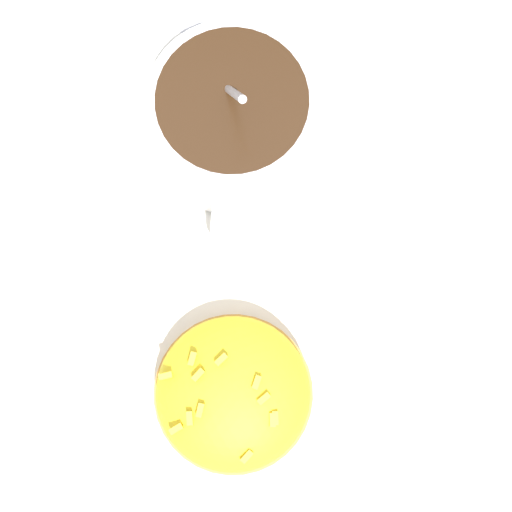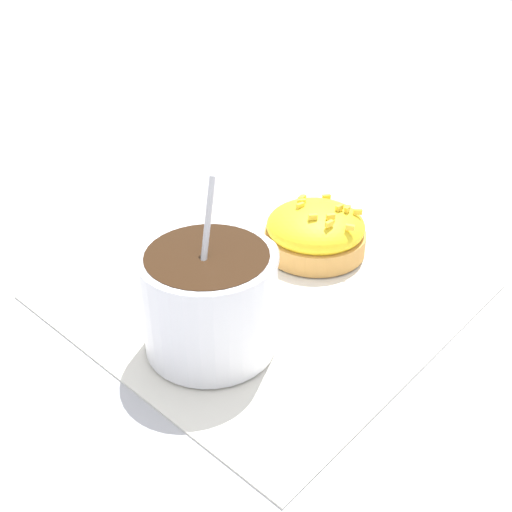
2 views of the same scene
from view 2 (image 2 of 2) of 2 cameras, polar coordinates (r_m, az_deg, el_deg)
ground_plane at (r=0.47m, az=0.71°, el=-3.46°), size 3.00×3.00×0.00m
paper_napkin at (r=0.46m, az=0.71°, el=-3.31°), size 0.29×0.29×0.00m
coffee_cup at (r=0.39m, az=-4.36°, el=-3.79°), size 0.12×0.09×0.12m
frosted_pastry at (r=0.50m, az=6.08°, el=2.21°), size 0.09×0.09×0.04m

